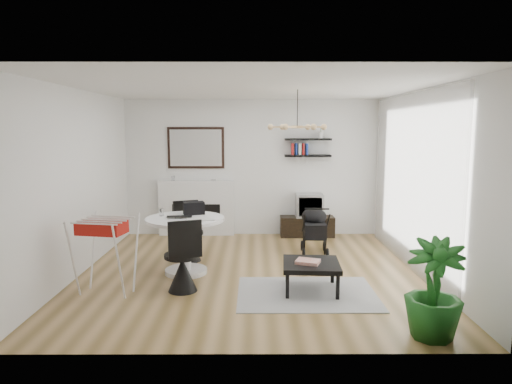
{
  "coord_description": "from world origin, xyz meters",
  "views": [
    {
      "loc": [
        0.06,
        -6.58,
        2.12
      ],
      "look_at": [
        0.08,
        0.4,
        1.15
      ],
      "focal_mm": 32.0,
      "sensor_mm": 36.0,
      "label": 1
    }
  ],
  "objects_px": {
    "stroller": "(314,232)",
    "potted_plant": "(434,289)",
    "tv_console": "(307,226)",
    "fireplace": "(197,201)",
    "dining_table": "(185,237)",
    "crt_tv": "(309,205)",
    "drying_rack": "(105,254)",
    "coffee_table": "(311,265)"
  },
  "relations": [
    {
      "from": "drying_rack",
      "to": "tv_console",
      "type": "bearing_deg",
      "value": 57.68
    },
    {
      "from": "crt_tv",
      "to": "potted_plant",
      "type": "relative_size",
      "value": 0.51
    },
    {
      "from": "dining_table",
      "to": "stroller",
      "type": "height_order",
      "value": "stroller"
    },
    {
      "from": "tv_console",
      "to": "crt_tv",
      "type": "bearing_deg",
      "value": -5.44
    },
    {
      "from": "coffee_table",
      "to": "drying_rack",
      "type": "bearing_deg",
      "value": -178.07
    },
    {
      "from": "dining_table",
      "to": "coffee_table",
      "type": "bearing_deg",
      "value": -22.98
    },
    {
      "from": "drying_rack",
      "to": "dining_table",
      "type": "bearing_deg",
      "value": 53.35
    },
    {
      "from": "fireplace",
      "to": "dining_table",
      "type": "bearing_deg",
      "value": -86.61
    },
    {
      "from": "tv_console",
      "to": "stroller",
      "type": "distance_m",
      "value": 1.29
    },
    {
      "from": "fireplace",
      "to": "dining_table",
      "type": "relative_size",
      "value": 1.88
    },
    {
      "from": "tv_console",
      "to": "potted_plant",
      "type": "relative_size",
      "value": 1.03
    },
    {
      "from": "tv_console",
      "to": "potted_plant",
      "type": "distance_m",
      "value": 4.53
    },
    {
      "from": "crt_tv",
      "to": "stroller",
      "type": "height_order",
      "value": "stroller"
    },
    {
      "from": "tv_console",
      "to": "crt_tv",
      "type": "xyz_separation_m",
      "value": [
        0.03,
        -0.0,
        0.43
      ]
    },
    {
      "from": "drying_rack",
      "to": "coffee_table",
      "type": "height_order",
      "value": "drying_rack"
    },
    {
      "from": "fireplace",
      "to": "stroller",
      "type": "bearing_deg",
      "value": -32.51
    },
    {
      "from": "dining_table",
      "to": "fireplace",
      "type": "bearing_deg",
      "value": 93.39
    },
    {
      "from": "fireplace",
      "to": "tv_console",
      "type": "xyz_separation_m",
      "value": [
        2.2,
        -0.12,
        -0.49
      ]
    },
    {
      "from": "dining_table",
      "to": "potted_plant",
      "type": "bearing_deg",
      "value": -36.63
    },
    {
      "from": "dining_table",
      "to": "potted_plant",
      "type": "distance_m",
      "value": 3.53
    },
    {
      "from": "dining_table",
      "to": "stroller",
      "type": "bearing_deg",
      "value": 27.79
    },
    {
      "from": "stroller",
      "to": "coffee_table",
      "type": "bearing_deg",
      "value": -95.98
    },
    {
      "from": "crt_tv",
      "to": "drying_rack",
      "type": "distance_m",
      "value": 4.37
    },
    {
      "from": "potted_plant",
      "to": "fireplace",
      "type": "bearing_deg",
      "value": 123.08
    },
    {
      "from": "dining_table",
      "to": "drying_rack",
      "type": "bearing_deg",
      "value": -137.29
    },
    {
      "from": "potted_plant",
      "to": "crt_tv",
      "type": "bearing_deg",
      "value": 99.43
    },
    {
      "from": "stroller",
      "to": "tv_console",
      "type": "bearing_deg",
      "value": 91.84
    },
    {
      "from": "tv_console",
      "to": "coffee_table",
      "type": "distance_m",
      "value": 3.11
    },
    {
      "from": "drying_rack",
      "to": "stroller",
      "type": "bearing_deg",
      "value": 43.62
    },
    {
      "from": "fireplace",
      "to": "coffee_table",
      "type": "relative_size",
      "value": 2.79
    },
    {
      "from": "fireplace",
      "to": "stroller",
      "type": "height_order",
      "value": "fireplace"
    },
    {
      "from": "drying_rack",
      "to": "potted_plant",
      "type": "bearing_deg",
      "value": -8.13
    },
    {
      "from": "potted_plant",
      "to": "drying_rack",
      "type": "bearing_deg",
      "value": 161.23
    },
    {
      "from": "stroller",
      "to": "fireplace",
      "type": "bearing_deg",
      "value": 150.24
    },
    {
      "from": "crt_tv",
      "to": "drying_rack",
      "type": "xyz_separation_m",
      "value": [
        -3.0,
        -3.18,
        -0.1
      ]
    },
    {
      "from": "fireplace",
      "to": "drying_rack",
      "type": "height_order",
      "value": "fireplace"
    },
    {
      "from": "potted_plant",
      "to": "dining_table",
      "type": "bearing_deg",
      "value": 143.37
    },
    {
      "from": "stroller",
      "to": "potted_plant",
      "type": "height_order",
      "value": "potted_plant"
    },
    {
      "from": "dining_table",
      "to": "stroller",
      "type": "xyz_separation_m",
      "value": [
        2.04,
        1.07,
        -0.18
      ]
    },
    {
      "from": "drying_rack",
      "to": "fireplace",
      "type": "bearing_deg",
      "value": 87.69
    },
    {
      "from": "tv_console",
      "to": "stroller",
      "type": "xyz_separation_m",
      "value": [
        -0.02,
        -1.27,
        0.17
      ]
    },
    {
      "from": "tv_console",
      "to": "coffee_table",
      "type": "height_order",
      "value": "tv_console"
    }
  ]
}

